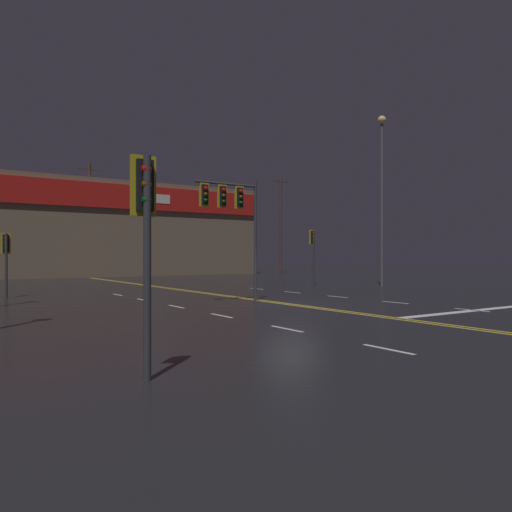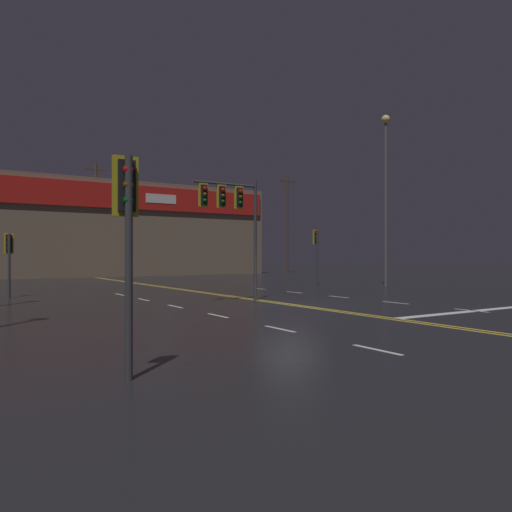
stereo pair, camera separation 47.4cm
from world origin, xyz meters
name	(u,v)px [view 1 (the left image)]	position (x,y,z in m)	size (l,w,h in m)	color
ground_plane	(291,304)	(0.00, 0.00, 0.00)	(200.00, 200.00, 0.00)	black
road_markings	(319,305)	(0.72, -0.93, 0.00)	(12.76, 60.00, 0.01)	gold
traffic_signal_median	(230,206)	(-1.50, 2.32, 4.18)	(3.10, 0.36, 5.37)	#38383D
traffic_signal_corner_northwest	(6,250)	(-9.37, 9.94, 2.27)	(0.42, 0.36, 3.10)	#38383D
traffic_signal_corner_northeast	(313,245)	(9.58, 9.97, 2.79)	(0.42, 0.36, 3.79)	#38383D
traffic_signal_corner_southwest	(145,214)	(-9.59, -8.59, 2.68)	(0.42, 0.36, 3.64)	#38383D
streetlight_near_right	(382,180)	(12.56, 6.46, 7.02)	(0.56, 0.56, 11.26)	#59595E
building_backdrop	(74,229)	(0.00, 35.82, 4.70)	(37.48, 10.23, 9.37)	#7A6651
utility_pole_row	(78,212)	(-0.70, 31.41, 6.11)	(47.25, 0.26, 13.00)	#4C3828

